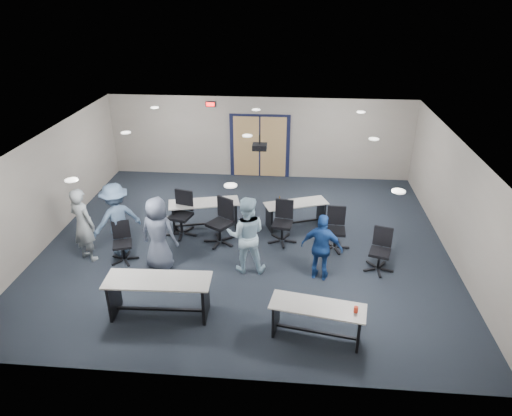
# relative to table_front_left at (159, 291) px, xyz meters

# --- Properties ---
(floor) EXTENTS (10.00, 10.00, 0.00)m
(floor) POSITION_rel_table_front_left_xyz_m (1.41, 2.95, -0.57)
(floor) COLOR black
(floor) RESTS_ON ground
(back_wall) EXTENTS (10.00, 0.04, 2.70)m
(back_wall) POSITION_rel_table_front_left_xyz_m (1.41, 7.45, 0.78)
(back_wall) COLOR gray
(back_wall) RESTS_ON floor
(front_wall) EXTENTS (10.00, 0.04, 2.70)m
(front_wall) POSITION_rel_table_front_left_xyz_m (1.41, -1.55, 0.78)
(front_wall) COLOR gray
(front_wall) RESTS_ON floor
(left_wall) EXTENTS (0.04, 9.00, 2.70)m
(left_wall) POSITION_rel_table_front_left_xyz_m (-3.59, 2.95, 0.78)
(left_wall) COLOR gray
(left_wall) RESTS_ON floor
(right_wall) EXTENTS (0.04, 9.00, 2.70)m
(right_wall) POSITION_rel_table_front_left_xyz_m (6.41, 2.95, 0.78)
(right_wall) COLOR gray
(right_wall) RESTS_ON floor
(ceiling) EXTENTS (10.00, 9.00, 0.04)m
(ceiling) POSITION_rel_table_front_left_xyz_m (1.41, 2.95, 2.13)
(ceiling) COLOR silver
(ceiling) RESTS_ON back_wall
(double_door) EXTENTS (2.00, 0.07, 2.20)m
(double_door) POSITION_rel_table_front_left_xyz_m (1.41, 7.42, 0.48)
(double_door) COLOR black
(double_door) RESTS_ON back_wall
(exit_sign) EXTENTS (0.32, 0.07, 0.18)m
(exit_sign) POSITION_rel_table_front_left_xyz_m (-0.19, 7.40, 1.88)
(exit_sign) COLOR black
(exit_sign) RESTS_ON back_wall
(ceiling_projector) EXTENTS (0.35, 0.32, 0.37)m
(ceiling_projector) POSITION_rel_table_front_left_xyz_m (1.71, 3.45, 1.84)
(ceiling_projector) COLOR black
(ceiling_projector) RESTS_ON ceiling
(ceiling_can_lights) EXTENTS (6.24, 5.74, 0.02)m
(ceiling_can_lights) POSITION_rel_table_front_left_xyz_m (1.41, 3.20, 2.10)
(ceiling_can_lights) COLOR silver
(ceiling_can_lights) RESTS_ON ceiling
(table_front_left) EXTENTS (2.08, 0.76, 0.83)m
(table_front_left) POSITION_rel_table_front_left_xyz_m (0.00, 0.00, 0.00)
(table_front_left) COLOR #A3A09A
(table_front_left) RESTS_ON floor
(table_front_right) EXTENTS (1.82, 0.88, 0.82)m
(table_front_right) POSITION_rel_table_front_left_xyz_m (3.08, -0.38, -0.08)
(table_front_right) COLOR #A3A09A
(table_front_right) RESTS_ON floor
(table_back_left) EXTENTS (1.95, 1.05, 0.75)m
(table_back_left) POSITION_rel_table_front_left_xyz_m (0.21, 3.65, -0.06)
(table_back_left) COLOR #A3A09A
(table_back_left) RESTS_ON floor
(table_back_right) EXTENTS (1.78, 1.12, 0.94)m
(table_back_right) POSITION_rel_table_front_left_xyz_m (2.64, 3.95, -0.10)
(table_back_right) COLOR #A3A09A
(table_back_right) RESTS_ON floor
(chair_back_a) EXTENTS (0.91, 0.91, 1.18)m
(chair_back_a) POSITION_rel_table_front_left_xyz_m (-0.33, 3.21, 0.02)
(chair_back_a) COLOR black
(chair_back_a) RESTS_ON floor
(chair_back_b) EXTENTS (1.02, 1.02, 1.18)m
(chair_back_b) POSITION_rel_table_front_left_xyz_m (0.74, 2.87, 0.02)
(chair_back_b) COLOR black
(chair_back_b) RESTS_ON floor
(chair_back_c) EXTENTS (0.79, 0.79, 1.09)m
(chair_back_c) POSITION_rel_table_front_left_xyz_m (2.32, 3.06, -0.02)
(chair_back_c) COLOR black
(chair_back_c) RESTS_ON floor
(chair_back_d) EXTENTS (0.70, 0.70, 1.06)m
(chair_back_d) POSITION_rel_table_front_left_xyz_m (3.64, 2.85, -0.04)
(chair_back_d) COLOR black
(chair_back_d) RESTS_ON floor
(chair_loose_left) EXTENTS (0.77, 0.77, 0.97)m
(chair_loose_left) POSITION_rel_table_front_left_xyz_m (-1.41, 1.85, -0.08)
(chair_loose_left) COLOR black
(chair_loose_left) RESTS_ON floor
(chair_loose_right) EXTENTS (0.80, 0.80, 1.02)m
(chair_loose_right) POSITION_rel_table_front_left_xyz_m (4.57, 1.96, -0.06)
(chair_loose_right) COLOR black
(chair_loose_right) RESTS_ON floor
(person_gray) EXTENTS (0.79, 0.68, 1.83)m
(person_gray) POSITION_rel_table_front_left_xyz_m (-2.30, 1.88, 0.35)
(person_gray) COLOR #8C9599
(person_gray) RESTS_ON floor
(person_plaid) EXTENTS (0.96, 0.73, 1.76)m
(person_plaid) POSITION_rel_table_front_left_xyz_m (-0.45, 1.68, 0.31)
(person_plaid) COLOR slate
(person_plaid) RESTS_ON floor
(person_lightblue) EXTENTS (0.93, 0.74, 1.83)m
(person_lightblue) POSITION_rel_table_front_left_xyz_m (1.54, 1.74, 0.35)
(person_lightblue) COLOR #B7DCF2
(person_lightblue) RESTS_ON floor
(person_navy) EXTENTS (0.99, 0.61, 1.58)m
(person_navy) POSITION_rel_table_front_left_xyz_m (3.22, 1.54, 0.22)
(person_navy) COLOR navy
(person_navy) RESTS_ON floor
(person_back) EXTENTS (1.33, 1.30, 1.83)m
(person_back) POSITION_rel_table_front_left_xyz_m (-1.61, 2.21, 0.35)
(person_back) COLOR #496283
(person_back) RESTS_ON floor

